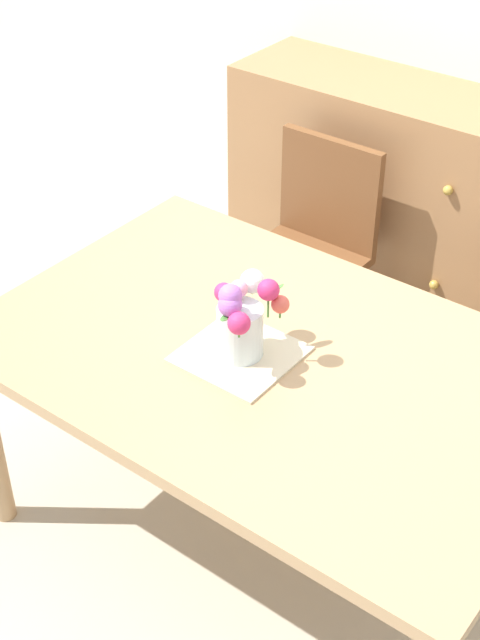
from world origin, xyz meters
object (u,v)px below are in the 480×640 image
Objects in this scene: dresser at (398,209)px; dining_table at (272,377)px; chair_left at (311,242)px; flower_vase at (241,317)px.

dining_table is at bearing -76.02° from dresser.
dresser reaches higher than chair_left.
flower_vase is at bearing -139.14° from dining_table.
dining_table is 6.42× the size of flower_vase.
dresser is (0.12, 0.45, -0.02)m from chair_left.
dresser is 1.46m from flower_vase.
flower_vase is (0.27, -1.39, 0.37)m from dresser.
dining_table is 1.17× the size of dresser.
chair_left is (-0.45, 0.88, -0.14)m from dining_table.
flower_vase reaches higher than dresser.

